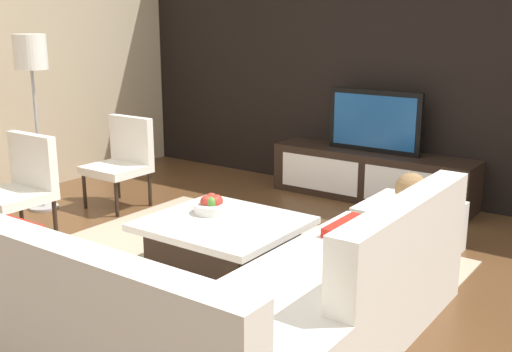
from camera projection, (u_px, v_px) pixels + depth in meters
name	position (u px, v px, depth m)	size (l,w,h in m)	color
ground_plane	(226.00, 277.00, 4.44)	(14.00, 14.00, 0.00)	brown
feature_wall_back	(390.00, 59.00, 6.22)	(6.40, 0.12, 2.80)	black
area_rug	(215.00, 273.00, 4.50)	(3.04, 2.68, 0.01)	tan
media_console	(372.00, 176.00, 6.27)	(2.08, 0.49, 0.50)	black
television	(375.00, 121.00, 6.13)	(0.97, 0.06, 0.62)	black
sectional_couch	(204.00, 303.00, 3.39)	(2.50, 2.41, 0.84)	white
coffee_table	(223.00, 244.00, 4.53)	(1.07, 0.97, 0.38)	black
accent_chair_near	(21.00, 181.00, 5.13)	(0.56, 0.53, 0.87)	black
floor_lamp	(31.00, 64.00, 5.69)	(0.30, 0.30, 1.66)	#A5A5AA
ottoman	(409.00, 229.00, 4.84)	(0.70, 0.70, 0.40)	white
fruit_bowl	(212.00, 205.00, 4.65)	(0.28, 0.28, 0.14)	silver
accent_chair_far	(123.00, 157.00, 6.04)	(0.53, 0.51, 0.87)	black
decorative_ball	(411.00, 189.00, 4.75)	(0.25, 0.25, 0.25)	#997247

